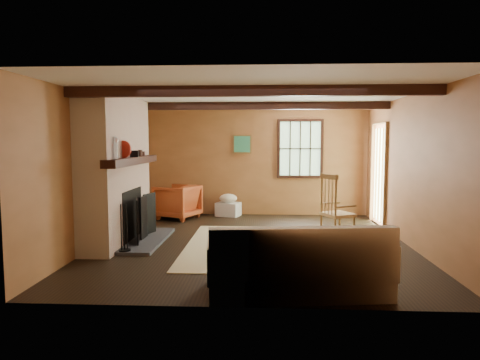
# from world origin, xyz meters

# --- Properties ---
(ground) EXTENTS (5.50, 5.50, 0.00)m
(ground) POSITION_xyz_m (0.00, 0.00, 0.00)
(ground) COLOR black
(ground) RESTS_ON ground
(room_envelope) EXTENTS (5.02, 5.52, 2.44)m
(room_envelope) POSITION_xyz_m (0.22, 0.26, 1.63)
(room_envelope) COLOR #A6653B
(room_envelope) RESTS_ON ground
(fireplace) EXTENTS (1.02, 2.30, 2.40)m
(fireplace) POSITION_xyz_m (-2.23, -0.00, 1.10)
(fireplace) COLOR #955739
(fireplace) RESTS_ON ground
(rug) EXTENTS (2.50, 3.00, 0.01)m
(rug) POSITION_xyz_m (0.20, -0.20, 0.00)
(rug) COLOR #CDB889
(rug) RESTS_ON ground
(rocking_chair) EXTENTS (0.92, 0.76, 1.14)m
(rocking_chair) POSITION_xyz_m (1.40, 0.29, 0.48)
(rocking_chair) COLOR tan
(rocking_chair) RESTS_ON ground
(sofa) EXTENTS (2.06, 1.09, 0.80)m
(sofa) POSITION_xyz_m (0.56, -2.30, 0.29)
(sofa) COLOR beige
(sofa) RESTS_ON ground
(firewood_pile) EXTENTS (0.61, 0.11, 0.22)m
(firewood_pile) POSITION_xyz_m (-1.91, 2.38, 0.11)
(firewood_pile) COLOR brown
(firewood_pile) RESTS_ON ground
(laundry_basket) EXTENTS (0.59, 0.51, 0.30)m
(laundry_basket) POSITION_xyz_m (-0.60, 2.52, 0.15)
(laundry_basket) COLOR silver
(laundry_basket) RESTS_ON ground
(basket_pillow) EXTENTS (0.44, 0.38, 0.20)m
(basket_pillow) POSITION_xyz_m (-0.60, 2.52, 0.40)
(basket_pillow) COLOR beige
(basket_pillow) RESTS_ON laundry_basket
(armchair) EXTENTS (1.05, 1.04, 0.74)m
(armchair) POSITION_xyz_m (-1.67, 2.13, 0.37)
(armchair) COLOR #BF6026
(armchair) RESTS_ON ground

